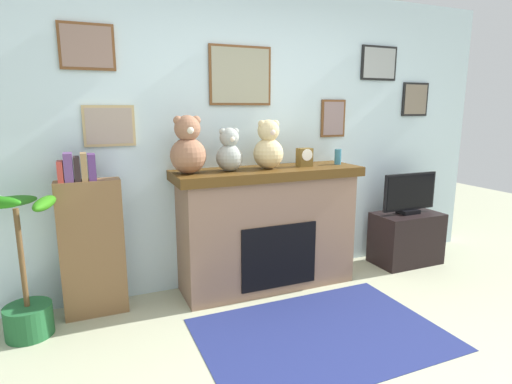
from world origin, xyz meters
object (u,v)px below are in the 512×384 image
Objects in this scene: candle_jar at (338,157)px; teddy_bear_tan at (268,147)px; potted_plant at (25,288)px; teddy_bear_brown at (229,152)px; television at (410,194)px; mantel_clock at (305,157)px; tv_stand at (406,238)px; fireplace at (268,227)px; teddy_bear_grey at (188,148)px; bookshelf at (92,243)px.

teddy_bear_tan reaches higher than candle_jar.
teddy_bear_brown is (1.54, 0.10, 0.87)m from potted_plant.
mantel_clock is at bearing 178.01° from television.
tv_stand is 2.13m from teddy_bear_brown.
potted_plant is 2.70m from candle_jar.
fireplace is 4.64× the size of teddy_bear_brown.
television is 4.48× the size of candle_jar.
mantel_clock reaches higher than television.
teddy_bear_tan is at bearing -0.01° from teddy_bear_brown.
teddy_bear_grey is 1.29× the size of teddy_bear_brown.
tv_stand is at bearing -1.24° from teddy_bear_brown.
fireplace is at bearing -1.61° from bookshelf.
teddy_bear_brown is (-0.70, 0.00, 0.08)m from mantel_clock.
teddy_bear_tan is at bearing 179.83° from mantel_clock.
teddy_bear_tan is (0.69, 0.00, -0.02)m from teddy_bear_grey.
tv_stand is at bearing -1.92° from mantel_clock.
teddy_bear_tan is (-0.70, -0.00, 0.12)m from candle_jar.
teddy_bear_brown reaches higher than fireplace.
tv_stand is (2.99, -0.10, -0.31)m from bookshelf.
potted_plant is at bearing -179.08° from television.
candle_jar is at bearing 177.08° from television.
potted_plant reaches higher than television.
teddy_bear_brown is (-1.05, -0.00, 0.09)m from candle_jar.
teddy_bear_grey is (-1.04, 0.00, 0.12)m from mantel_clock.
bookshelf is at bearing 178.39° from fireplace.
fireplace is 0.92m from candle_jar.
bookshelf is at bearing 19.37° from potted_plant.
teddy_bear_grey is at bearing -4.49° from bookshelf.
fireplace is 3.97× the size of teddy_bear_tan.
bookshelf is at bearing 178.09° from mantel_clock.
fireplace is at bearing 178.54° from candle_jar.
fireplace is 11.72× the size of candle_jar.
teddy_bear_tan reaches higher than television.
fireplace is 2.42× the size of tv_stand.
tv_stand is 1.49m from mantel_clock.
teddy_bear_grey is (-2.24, 0.04, 1.01)m from tv_stand.
tv_stand is (1.54, -0.06, -0.28)m from fireplace.
tv_stand is 1.84m from teddy_bear_tan.
television is at bearing -1.58° from teddy_bear_tan.
teddy_bear_brown is at bearing -3.09° from bookshelf.
teddy_bear_tan reaches higher than bookshelf.
teddy_bear_grey reaches higher than mantel_clock.
mantel_clock reaches higher than fireplace.
candle_jar is (-0.85, 0.04, 0.87)m from tv_stand.
television is at bearing -2.26° from fireplace.
fireplace is 1.44m from bookshelf.
potted_plant reaches higher than tv_stand.
teddy_bear_brown reaches higher than candle_jar.
fireplace is at bearing 1.51° from teddy_bear_grey.
television is (3.43, 0.06, 0.37)m from potted_plant.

